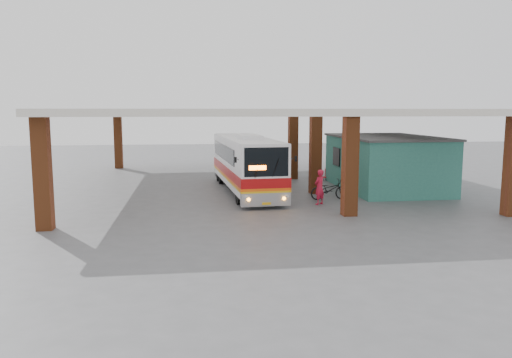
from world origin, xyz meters
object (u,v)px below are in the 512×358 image
at_px(motorcycle, 329,190).
at_px(red_chair, 326,175).
at_px(pedestrian, 319,187).
at_px(coach_bus, 246,163).

xyz_separation_m(motorcycle, red_chair, (1.77, 7.03, -0.18)).
distance_m(motorcycle, red_chair, 7.25).
distance_m(motorcycle, pedestrian, 1.56).
bearing_deg(red_chair, coach_bus, -162.49).
relative_size(coach_bus, motorcycle, 5.64).
bearing_deg(pedestrian, motorcycle, -163.30).
relative_size(motorcycle, pedestrian, 1.17).
relative_size(coach_bus, pedestrian, 6.57).
relative_size(motorcycle, red_chair, 2.65).
bearing_deg(motorcycle, coach_bus, 47.36).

